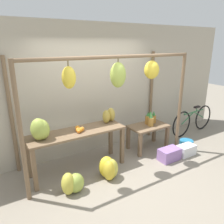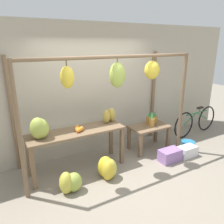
{
  "view_description": "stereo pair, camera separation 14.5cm",
  "coord_description": "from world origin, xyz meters",
  "px_view_note": "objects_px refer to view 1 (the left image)",
  "views": [
    {
      "loc": [
        -2.04,
        -2.79,
        2.38
      ],
      "look_at": [
        0.13,
        0.76,
        1.06
      ],
      "focal_mm": 35.0,
      "sensor_mm": 36.0,
      "label": 1
    },
    {
      "loc": [
        -1.91,
        -2.86,
        2.38
      ],
      "look_at": [
        0.13,
        0.76,
        1.06
      ],
      "focal_mm": 35.0,
      "sensor_mm": 36.0,
      "label": 2
    }
  ],
  "objects_px": {
    "banana_pile_on_table": "(40,129)",
    "orange_pile": "(80,129)",
    "fruit_crate_purple": "(186,150)",
    "banana_pile_ground_right": "(109,168)",
    "fruit_crate_white": "(169,154)",
    "papaya_pile": "(109,115)",
    "pineapple_cluster": "(150,119)",
    "parked_bicycle": "(193,120)",
    "blue_bucket": "(186,144)",
    "banana_pile_ground_left": "(72,183)"
  },
  "relations": [
    {
      "from": "orange_pile",
      "to": "papaya_pile",
      "type": "xyz_separation_m",
      "value": [
        0.73,
        0.15,
        0.1
      ]
    },
    {
      "from": "fruit_crate_white",
      "to": "papaya_pile",
      "type": "height_order",
      "value": "papaya_pile"
    },
    {
      "from": "parked_bicycle",
      "to": "fruit_crate_white",
      "type": "bearing_deg",
      "value": -155.39
    },
    {
      "from": "orange_pile",
      "to": "fruit_crate_white",
      "type": "distance_m",
      "value": 1.99
    },
    {
      "from": "banana_pile_on_table",
      "to": "banana_pile_ground_left",
      "type": "distance_m",
      "value": 1.04
    },
    {
      "from": "papaya_pile",
      "to": "fruit_crate_purple",
      "type": "xyz_separation_m",
      "value": [
        1.5,
        -0.81,
        -0.84
      ]
    },
    {
      "from": "fruit_crate_white",
      "to": "fruit_crate_purple",
      "type": "xyz_separation_m",
      "value": [
        0.48,
        -0.04,
        -0.01
      ]
    },
    {
      "from": "pineapple_cluster",
      "to": "papaya_pile",
      "type": "bearing_deg",
      "value": 175.76
    },
    {
      "from": "banana_pile_on_table",
      "to": "fruit_crate_white",
      "type": "bearing_deg",
      "value": -14.52
    },
    {
      "from": "orange_pile",
      "to": "banana_pile_ground_right",
      "type": "bearing_deg",
      "value": -57.79
    },
    {
      "from": "banana_pile_on_table",
      "to": "orange_pile",
      "type": "xyz_separation_m",
      "value": [
        0.7,
        -0.02,
        -0.14
      ]
    },
    {
      "from": "parked_bicycle",
      "to": "fruit_crate_purple",
      "type": "height_order",
      "value": "parked_bicycle"
    },
    {
      "from": "fruit_crate_purple",
      "to": "blue_bucket",
      "type": "bearing_deg",
      "value": 39.98
    },
    {
      "from": "banana_pile_on_table",
      "to": "blue_bucket",
      "type": "relative_size",
      "value": 1.27
    },
    {
      "from": "banana_pile_ground_right",
      "to": "papaya_pile",
      "type": "relative_size",
      "value": 1.23
    },
    {
      "from": "pineapple_cluster",
      "to": "blue_bucket",
      "type": "distance_m",
      "value": 1.07
    },
    {
      "from": "papaya_pile",
      "to": "fruit_crate_purple",
      "type": "relative_size",
      "value": 0.84
    },
    {
      "from": "pineapple_cluster",
      "to": "parked_bicycle",
      "type": "bearing_deg",
      "value": 1.84
    },
    {
      "from": "banana_pile_ground_right",
      "to": "fruit_crate_purple",
      "type": "relative_size",
      "value": 1.04
    },
    {
      "from": "pineapple_cluster",
      "to": "papaya_pile",
      "type": "xyz_separation_m",
      "value": [
        -1.06,
        0.08,
        0.24
      ]
    },
    {
      "from": "blue_bucket",
      "to": "parked_bicycle",
      "type": "height_order",
      "value": "parked_bicycle"
    },
    {
      "from": "banana_pile_ground_right",
      "to": "fruit_crate_white",
      "type": "height_order",
      "value": "banana_pile_ground_right"
    },
    {
      "from": "fruit_crate_white",
      "to": "pineapple_cluster",
      "type": "bearing_deg",
      "value": 87.02
    },
    {
      "from": "fruit_crate_purple",
      "to": "banana_pile_ground_right",
      "type": "bearing_deg",
      "value": 175.69
    },
    {
      "from": "banana_pile_ground_left",
      "to": "fruit_crate_purple",
      "type": "xyz_separation_m",
      "value": [
        2.63,
        -0.09,
        -0.06
      ]
    },
    {
      "from": "pineapple_cluster",
      "to": "blue_bucket",
      "type": "relative_size",
      "value": 1.06
    },
    {
      "from": "banana_pile_ground_left",
      "to": "fruit_crate_purple",
      "type": "bearing_deg",
      "value": -2.06
    },
    {
      "from": "banana_pile_on_table",
      "to": "pineapple_cluster",
      "type": "height_order",
      "value": "banana_pile_on_table"
    },
    {
      "from": "pineapple_cluster",
      "to": "parked_bicycle",
      "type": "height_order",
      "value": "pineapple_cluster"
    },
    {
      "from": "banana_pile_on_table",
      "to": "pineapple_cluster",
      "type": "bearing_deg",
      "value": 1.31
    },
    {
      "from": "fruit_crate_white",
      "to": "fruit_crate_purple",
      "type": "height_order",
      "value": "fruit_crate_white"
    },
    {
      "from": "banana_pile_on_table",
      "to": "papaya_pile",
      "type": "relative_size",
      "value": 1.15
    },
    {
      "from": "banana_pile_ground_right",
      "to": "banana_pile_on_table",
      "type": "bearing_deg",
      "value": 152.58
    },
    {
      "from": "orange_pile",
      "to": "blue_bucket",
      "type": "distance_m",
      "value": 2.65
    },
    {
      "from": "orange_pile",
      "to": "blue_bucket",
      "type": "xyz_separation_m",
      "value": [
        2.5,
        -0.43,
        -0.76
      ]
    },
    {
      "from": "banana_pile_ground_left",
      "to": "blue_bucket",
      "type": "distance_m",
      "value": 2.91
    },
    {
      "from": "banana_pile_ground_right",
      "to": "pineapple_cluster",
      "type": "bearing_deg",
      "value": 21.87
    },
    {
      "from": "banana_pile_on_table",
      "to": "orange_pile",
      "type": "height_order",
      "value": "banana_pile_on_table"
    },
    {
      "from": "blue_bucket",
      "to": "papaya_pile",
      "type": "relative_size",
      "value": 0.9
    },
    {
      "from": "fruit_crate_white",
      "to": "papaya_pile",
      "type": "bearing_deg",
      "value": 143.09
    },
    {
      "from": "banana_pile_ground_left",
      "to": "banana_pile_ground_right",
      "type": "relative_size",
      "value": 1.01
    },
    {
      "from": "pineapple_cluster",
      "to": "papaya_pile",
      "type": "distance_m",
      "value": 1.09
    },
    {
      "from": "fruit_crate_white",
      "to": "banana_pile_ground_right",
      "type": "bearing_deg",
      "value": 175.83
    },
    {
      "from": "banana_pile_ground_left",
      "to": "parked_bicycle",
      "type": "xyz_separation_m",
      "value": [
        3.78,
        0.69,
        0.19
      ]
    },
    {
      "from": "banana_pile_ground_right",
      "to": "parked_bicycle",
      "type": "distance_m",
      "value": 3.12
    },
    {
      "from": "blue_bucket",
      "to": "banana_pile_on_table",
      "type": "bearing_deg",
      "value": 172.09
    },
    {
      "from": "papaya_pile",
      "to": "fruit_crate_purple",
      "type": "distance_m",
      "value": 1.9
    },
    {
      "from": "banana_pile_ground_right",
      "to": "fruit_crate_purple",
      "type": "bearing_deg",
      "value": -4.31
    },
    {
      "from": "banana_pile_ground_right",
      "to": "orange_pile",
      "type": "bearing_deg",
      "value": 122.21
    },
    {
      "from": "banana_pile_on_table",
      "to": "fruit_crate_white",
      "type": "xyz_separation_m",
      "value": [
        2.45,
        -0.63,
        -0.87
      ]
    }
  ]
}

